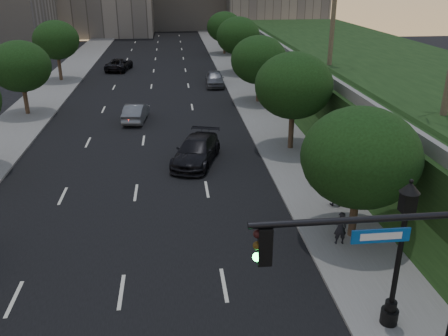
{
  "coord_description": "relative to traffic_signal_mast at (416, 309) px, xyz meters",
  "views": [
    {
      "loc": [
        2.31,
        -10.45,
        11.44
      ],
      "look_at": [
        4.38,
        8.44,
        3.6
      ],
      "focal_mm": 38.0,
      "sensor_mm": 36.0,
      "label": 1
    }
  ],
  "objects": [
    {
      "name": "road_surface",
      "position": [
        -8.13,
        31.43,
        -3.66
      ],
      "size": [
        16.0,
        140.0,
        0.02
      ],
      "primitive_type": "cube",
      "color": "black",
      "rests_on": "ground"
    },
    {
      "name": "sidewalk_right",
      "position": [
        2.12,
        31.43,
        -3.6
      ],
      "size": [
        4.5,
        140.0,
        0.15
      ],
      "primitive_type": "cube",
      "color": "slate",
      "rests_on": "ground"
    },
    {
      "name": "sidewalk_left",
      "position": [
        -18.38,
        31.43,
        -3.6
      ],
      "size": [
        4.5,
        140.0,
        0.15
      ],
      "primitive_type": "cube",
      "color": "slate",
      "rests_on": "ground"
    },
    {
      "name": "embankment",
      "position": [
        13.87,
        29.43,
        -1.67
      ],
      "size": [
        18.0,
        90.0,
        4.0
      ],
      "primitive_type": "cube",
      "color": "black",
      "rests_on": "ground"
    },
    {
      "name": "parapet_wall",
      "position": [
        5.37,
        29.43,
        0.68
      ],
      "size": [
        0.35,
        90.0,
        0.7
      ],
      "primitive_type": "cube",
      "color": "slate",
      "rests_on": "embankment"
    },
    {
      "name": "tree_right_a",
      "position": [
        2.17,
        9.43,
        0.35
      ],
      "size": [
        5.2,
        5.2,
        6.24
      ],
      "color": "#38281C",
      "rests_on": "ground"
    },
    {
      "name": "tree_right_b",
      "position": [
        2.17,
        21.43,
        0.84
      ],
      "size": [
        5.2,
        5.2,
        6.74
      ],
      "color": "#38281C",
      "rests_on": "ground"
    },
    {
      "name": "tree_right_c",
      "position": [
        2.17,
        34.43,
        0.35
      ],
      "size": [
        5.2,
        5.2,
        6.24
      ],
      "color": "#38281C",
      "rests_on": "ground"
    },
    {
      "name": "tree_right_d",
      "position": [
        2.17,
        48.43,
        0.84
      ],
      "size": [
        5.2,
        5.2,
        6.74
      ],
      "color": "#38281C",
      "rests_on": "ground"
    },
    {
      "name": "tree_right_e",
      "position": [
        2.17,
        63.43,
        0.35
      ],
      "size": [
        5.2,
        5.2,
        6.24
      ],
      "color": "#38281C",
      "rests_on": "ground"
    },
    {
      "name": "tree_left_c",
      "position": [
        -18.43,
        32.43,
        0.53
      ],
      "size": [
        5.0,
        5.0,
        6.34
      ],
      "color": "#38281C",
      "rests_on": "ground"
    },
    {
      "name": "tree_left_d",
      "position": [
        -18.43,
        46.43,
        0.9
      ],
      "size": [
        5.0,
        5.0,
        6.71
      ],
      "color": "#38281C",
      "rests_on": "ground"
    },
    {
      "name": "traffic_signal_mast",
      "position": [
        0.0,
        0.0,
        0.0
      ],
      "size": [
        5.68,
        0.56,
        7.0
      ],
      "color": "black",
      "rests_on": "ground"
    },
    {
      "name": "street_lamp",
      "position": [
        1.31,
        3.5,
        -1.04
      ],
      "size": [
        0.64,
        0.64,
        5.62
      ],
      "color": "black",
      "rests_on": "ground"
    },
    {
      "name": "sedan_mid_left",
      "position": [
        -8.96,
        29.56,
        -2.93
      ],
      "size": [
        2.09,
        4.65,
        1.48
      ],
      "primitive_type": "imported",
      "rotation": [
        0.0,
        0.0,
        3.02
      ],
      "color": "#595D61",
      "rests_on": "ground"
    },
    {
      "name": "sedan_far_left",
      "position": [
        -12.44,
        52.25,
        -2.92
      ],
      "size": [
        3.45,
        5.79,
        1.51
      ],
      "primitive_type": "imported",
      "rotation": [
        0.0,
        0.0,
        2.96
      ],
      "color": "black",
      "rests_on": "ground"
    },
    {
      "name": "sedan_near_right",
      "position": [
        -4.48,
        19.66,
        -2.85
      ],
      "size": [
        3.91,
        6.11,
        1.65
      ],
      "primitive_type": "imported",
      "rotation": [
        0.0,
        0.0,
        -0.31
      ],
      "color": "black",
      "rests_on": "ground"
    },
    {
      "name": "sedan_far_right",
      "position": [
        -1.27,
        41.99,
        -2.85
      ],
      "size": [
        2.13,
        4.9,
        1.64
      ],
      "primitive_type": "imported",
      "rotation": [
        0.0,
        0.0,
        -0.04
      ],
      "color": "slate",
      "rests_on": "ground"
    },
    {
      "name": "pedestrian_a",
      "position": [
        1.34,
        8.77,
        -2.73
      ],
      "size": [
        0.59,
        0.4,
        1.58
      ],
      "primitive_type": "imported",
      "rotation": [
        0.0,
        0.0,
        3.1
      ],
      "color": "black",
      "rests_on": "sidewalk_right"
    },
    {
      "name": "pedestrian_b",
      "position": [
        2.36,
        12.53,
        -2.7
      ],
      "size": [
        0.97,
        0.86,
        1.65
      ],
      "primitive_type": "imported",
      "rotation": [
        0.0,
        0.0,
        2.79
      ],
      "color": "black",
      "rests_on": "sidewalk_right"
    },
    {
      "name": "pedestrian_c",
      "position": [
        2.26,
        14.91,
        -2.59
      ],
      "size": [
        1.17,
        0.7,
        1.87
      ],
      "primitive_type": "imported",
      "rotation": [
        0.0,
        0.0,
        2.9
      ],
      "color": "black",
      "rests_on": "sidewalk_right"
    }
  ]
}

